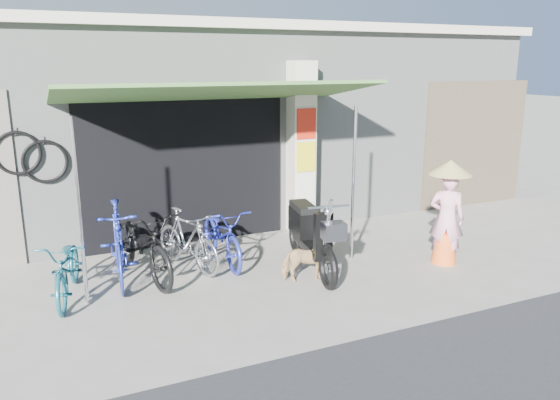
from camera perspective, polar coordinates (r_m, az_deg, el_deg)
name	(u,v)px	position (r m, az deg, el deg)	size (l,w,h in m)	color
ground	(323,286)	(7.58, 4.55, -8.90)	(80.00, 80.00, 0.00)	gray
bicycle_shop	(209,118)	(11.74, -7.45, 8.53)	(12.30, 5.30, 3.66)	gray
shop_pillar	(301,148)	(9.65, 2.16, 5.42)	(0.42, 0.44, 3.00)	beige
awning	(218,94)	(8.12, -6.47, 10.90)	(4.60, 1.88, 2.72)	#3E682E
neighbour_right	(475,144)	(12.20, 19.66, 5.51)	(2.60, 0.06, 2.60)	brown
bike_teal	(68,268)	(7.54, -21.26, -6.61)	(0.55, 1.58, 0.83)	#165865
bike_blue	(118,243)	(7.88, -16.55, -4.33)	(0.51, 1.81, 1.09)	navy
bike_black	(142,244)	(7.88, -14.23, -4.46)	(0.67, 1.92, 1.01)	black
bike_silver	(187,240)	(8.11, -9.66, -4.10)	(0.42, 1.50, 0.90)	#ABABB0
bike_navy	(222,234)	(8.31, -6.05, -3.55)	(0.59, 1.69, 0.89)	#212B9B
street_dog	(308,261)	(7.59, 2.89, -6.42)	(0.32, 0.70, 0.59)	#A47E56
moped	(310,235)	(7.98, 3.16, -3.65)	(0.65, 2.03, 1.16)	black
nun	(447,212)	(8.51, 17.07, -1.21)	(0.64, 0.64, 1.59)	pink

